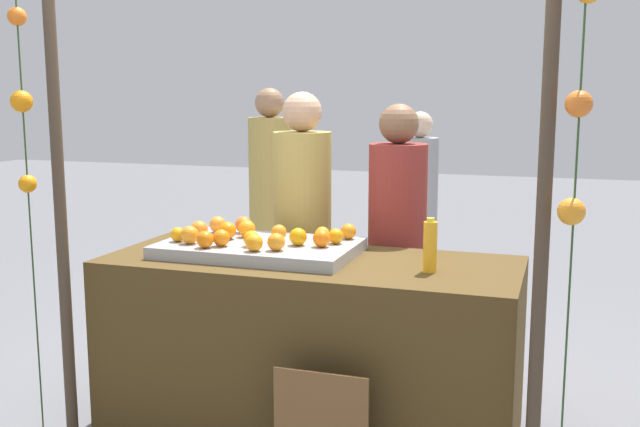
# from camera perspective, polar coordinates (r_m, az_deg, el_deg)

# --- Properties ---
(ground_plane) EXTENTS (24.00, 24.00, 0.00)m
(ground_plane) POSITION_cam_1_polar(r_m,az_deg,el_deg) (3.85, -0.74, -16.12)
(ground_plane) COLOR slate
(stall_counter) EXTENTS (2.00, 0.81, 0.86)m
(stall_counter) POSITION_cam_1_polar(r_m,az_deg,el_deg) (3.69, -0.75, -10.07)
(stall_counter) COLOR #4C3819
(stall_counter) RESTS_ON ground_plane
(orange_tray) EXTENTS (0.96, 0.59, 0.06)m
(orange_tray) POSITION_cam_1_polar(r_m,az_deg,el_deg) (3.69, -4.71, -2.68)
(orange_tray) COLOR #9EA0A5
(orange_tray) RESTS_ON stall_counter
(orange_0) EXTENTS (0.08, 0.08, 0.08)m
(orange_0) POSITION_cam_1_polar(r_m,az_deg,el_deg) (3.57, -8.85, -2.00)
(orange_0) COLOR orange
(orange_0) RESTS_ON orange_tray
(orange_1) EXTENTS (0.08, 0.08, 0.08)m
(orange_1) POSITION_cam_1_polar(r_m,az_deg,el_deg) (3.47, -3.40, -2.21)
(orange_1) COLOR orange
(orange_1) RESTS_ON orange_tray
(orange_2) EXTENTS (0.08, 0.08, 0.08)m
(orange_2) POSITION_cam_1_polar(r_m,az_deg,el_deg) (3.47, -5.10, -2.25)
(orange_2) COLOR orange
(orange_2) RESTS_ON orange_tray
(orange_3) EXTENTS (0.08, 0.08, 0.08)m
(orange_3) POSITION_cam_1_polar(r_m,az_deg,el_deg) (3.60, -7.62, -1.88)
(orange_3) COLOR orange
(orange_3) RESTS_ON orange_tray
(orange_4) EXTENTS (0.09, 0.09, 0.09)m
(orange_4) POSITION_cam_1_polar(r_m,az_deg,el_deg) (3.68, -10.01, -1.64)
(orange_4) COLOR orange
(orange_4) RESTS_ON orange_tray
(orange_5) EXTENTS (0.08, 0.08, 0.08)m
(orange_5) POSITION_cam_1_polar(r_m,az_deg,el_deg) (3.62, 1.23, -1.77)
(orange_5) COLOR orange
(orange_5) RESTS_ON orange_tray
(orange_6) EXTENTS (0.08, 0.08, 0.08)m
(orange_6) POSITION_cam_1_polar(r_m,az_deg,el_deg) (3.57, -5.33, -1.95)
(orange_6) COLOR orange
(orange_6) RESTS_ON orange_tray
(orange_7) EXTENTS (0.08, 0.08, 0.08)m
(orange_7) POSITION_cam_1_polar(r_m,az_deg,el_deg) (3.73, -3.19, -1.45)
(orange_7) COLOR orange
(orange_7) RESTS_ON orange_tray
(orange_8) EXTENTS (0.09, 0.09, 0.09)m
(orange_8) POSITION_cam_1_polar(r_m,az_deg,el_deg) (3.59, -1.71, -1.80)
(orange_8) COLOR orange
(orange_8) RESTS_ON orange_tray
(orange_9) EXTENTS (0.07, 0.07, 0.07)m
(orange_9) POSITION_cam_1_polar(r_m,az_deg,el_deg) (3.74, -10.90, -1.60)
(orange_9) COLOR orange
(orange_9) RESTS_ON orange_tray
(orange_10) EXTENTS (0.09, 0.09, 0.09)m
(orange_10) POSITION_cam_1_polar(r_m,az_deg,el_deg) (3.77, -7.15, -1.32)
(orange_10) COLOR orange
(orange_10) RESTS_ON orange_tray
(orange_11) EXTENTS (0.09, 0.09, 0.09)m
(orange_11) POSITION_cam_1_polar(r_m,az_deg,el_deg) (3.93, -5.92, -0.87)
(orange_11) COLOR orange
(orange_11) RESTS_ON orange_tray
(orange_12) EXTENTS (0.09, 0.09, 0.09)m
(orange_12) POSITION_cam_1_polar(r_m,az_deg,el_deg) (3.82, -9.30, -1.22)
(orange_12) COLOR orange
(orange_12) RESTS_ON orange_tray
(orange_13) EXTENTS (0.07, 0.07, 0.07)m
(orange_13) POSITION_cam_1_polar(r_m,az_deg,el_deg) (3.68, 0.19, -1.60)
(orange_13) COLOR orange
(orange_13) RESTS_ON orange_tray
(orange_14) EXTENTS (0.08, 0.08, 0.08)m
(orange_14) POSITION_cam_1_polar(r_m,az_deg,el_deg) (3.55, 0.12, -1.94)
(orange_14) COLOR orange
(orange_14) RESTS_ON orange_tray
(orange_15) EXTENTS (0.09, 0.09, 0.09)m
(orange_15) POSITION_cam_1_polar(r_m,az_deg,el_deg) (3.81, -5.66, -1.18)
(orange_15) COLOR orange
(orange_15) RESTS_ON orange_tray
(orange_16) EXTENTS (0.09, 0.09, 0.09)m
(orange_16) POSITION_cam_1_polar(r_m,az_deg,el_deg) (3.95, -7.89, -0.85)
(orange_16) COLOR orange
(orange_16) RESTS_ON orange_tray
(orange_17) EXTENTS (0.08, 0.08, 0.08)m
(orange_17) POSITION_cam_1_polar(r_m,az_deg,el_deg) (3.74, 2.21, -1.39)
(orange_17) COLOR orange
(orange_17) RESTS_ON orange_tray
(juice_bottle) EXTENTS (0.06, 0.06, 0.25)m
(juice_bottle) POSITION_cam_1_polar(r_m,az_deg,el_deg) (3.33, 8.49, -2.52)
(juice_bottle) COLOR #F7A91F
(juice_bottle) RESTS_ON stall_counter
(vendor_left) EXTENTS (0.33, 0.33, 1.66)m
(vendor_left) POSITION_cam_1_polar(r_m,az_deg,el_deg) (4.28, -1.35, -2.60)
(vendor_left) COLOR tan
(vendor_left) RESTS_ON ground_plane
(vendor_right) EXTENTS (0.32, 0.32, 1.60)m
(vendor_right) POSITION_cam_1_polar(r_m,az_deg,el_deg) (4.12, 5.93, -3.51)
(vendor_right) COLOR maroon
(vendor_right) RESTS_ON ground_plane
(crowd_person_0) EXTENTS (0.30, 0.30, 1.51)m
(crowd_person_0) POSITION_cam_1_polar(r_m,az_deg,el_deg) (5.92, 7.57, -0.04)
(crowd_person_0) COLOR #99999E
(crowd_person_0) RESTS_ON ground_plane
(crowd_person_1) EXTENTS (0.34, 0.34, 1.69)m
(crowd_person_1) POSITION_cam_1_polar(r_m,az_deg,el_deg) (5.90, -3.83, 0.81)
(crowd_person_1) COLOR tan
(crowd_person_1) RESTS_ON ground_plane
(canopy_post_left) EXTENTS (0.06, 0.06, 2.22)m
(canopy_post_left) POSITION_cam_1_polar(r_m,az_deg,el_deg) (3.65, -19.39, 0.22)
(canopy_post_left) COLOR #473828
(canopy_post_left) RESTS_ON ground_plane
(canopy_post_right) EXTENTS (0.06, 0.06, 2.22)m
(canopy_post_right) POSITION_cam_1_polar(r_m,az_deg,el_deg) (2.89, 16.75, -1.89)
(canopy_post_right) COLOR #473828
(canopy_post_right) RESTS_ON ground_plane
(garland_strand_left) EXTENTS (0.10, 0.11, 2.10)m
(garland_strand_left) POSITION_cam_1_polar(r_m,az_deg,el_deg) (3.74, -21.96, 7.60)
(garland_strand_left) COLOR #2D4C23
(garland_strand_left) RESTS_ON ground_plane
(garland_strand_right) EXTENTS (0.11, 0.10, 2.10)m
(garland_strand_right) POSITION_cam_1_polar(r_m,az_deg,el_deg) (2.79, 19.25, 6.14)
(garland_strand_right) COLOR #2D4C23
(garland_strand_right) RESTS_ON ground_plane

